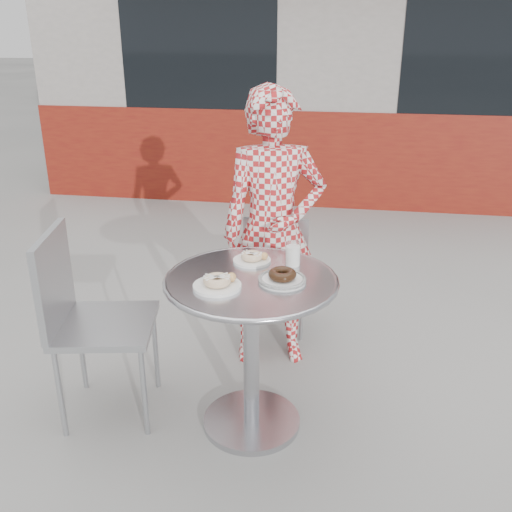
% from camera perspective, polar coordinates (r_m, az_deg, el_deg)
% --- Properties ---
extents(ground, '(60.00, 60.00, 0.00)m').
position_cam_1_polar(ground, '(2.95, 0.29, -15.88)').
color(ground, '#9B9994').
rests_on(ground, ground).
extents(storefront, '(6.02, 4.55, 3.00)m').
position_cam_1_polar(storefront, '(7.86, 7.15, 19.61)').
color(storefront, gray).
rests_on(storefront, ground).
extents(bistro_table, '(0.78, 0.78, 0.78)m').
position_cam_1_polar(bistro_table, '(2.58, -0.48, -6.09)').
color(bistro_table, silver).
rests_on(bistro_table, ground).
extents(chair_far, '(0.40, 0.40, 0.79)m').
position_cam_1_polar(chair_far, '(3.61, 2.10, -3.69)').
color(chair_far, '#A1A4A9').
rests_on(chair_far, ground).
extents(chair_left, '(0.53, 0.53, 0.95)m').
position_cam_1_polar(chair_left, '(2.93, -14.71, -9.98)').
color(chair_left, '#A1A4A9').
rests_on(chair_left, ground).
extents(seated_person, '(0.64, 0.50, 1.54)m').
position_cam_1_polar(seated_person, '(3.10, 1.74, 2.46)').
color(seated_person, maroon).
rests_on(seated_person, ground).
extents(plate_far, '(0.18, 0.18, 0.05)m').
position_cam_1_polar(plate_far, '(2.67, -0.34, -0.20)').
color(plate_far, white).
rests_on(plate_far, bistro_table).
extents(plate_near, '(0.21, 0.21, 0.05)m').
position_cam_1_polar(plate_near, '(2.41, -3.83, -2.68)').
color(plate_near, white).
rests_on(plate_near, bistro_table).
extents(plate_checker, '(0.21, 0.21, 0.05)m').
position_cam_1_polar(plate_checker, '(2.46, 2.64, -2.20)').
color(plate_checker, white).
rests_on(plate_checker, bistro_table).
extents(milk_cup, '(0.07, 0.07, 0.11)m').
position_cam_1_polar(milk_cup, '(2.62, 3.70, 0.13)').
color(milk_cup, white).
rests_on(milk_cup, bistro_table).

